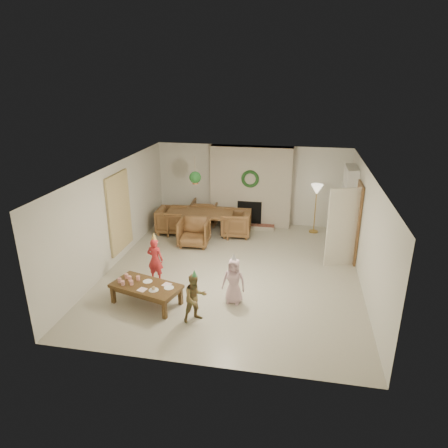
% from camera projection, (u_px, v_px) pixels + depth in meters
% --- Properties ---
extents(floor, '(7.00, 7.00, 0.00)m').
position_uv_depth(floor, '(233.00, 270.00, 9.88)').
color(floor, '#B7B29E').
rests_on(floor, ground).
extents(ceiling, '(7.00, 7.00, 0.00)m').
position_uv_depth(ceiling, '(234.00, 171.00, 9.01)').
color(ceiling, white).
rests_on(ceiling, wall_back).
extents(wall_back, '(7.00, 0.00, 7.00)m').
position_uv_depth(wall_back, '(252.00, 185.00, 12.67)').
color(wall_back, silver).
rests_on(wall_back, floor).
extents(wall_front, '(7.00, 0.00, 7.00)m').
position_uv_depth(wall_front, '(196.00, 300.00, 6.23)').
color(wall_front, silver).
rests_on(wall_front, floor).
extents(wall_left, '(0.00, 7.00, 7.00)m').
position_uv_depth(wall_left, '(114.00, 215.00, 9.97)').
color(wall_left, silver).
rests_on(wall_left, floor).
extents(wall_right, '(0.00, 7.00, 7.00)m').
position_uv_depth(wall_right, '(366.00, 231.00, 8.92)').
color(wall_right, silver).
rests_on(wall_right, floor).
extents(fireplace_mass, '(2.50, 0.40, 2.50)m').
position_uv_depth(fireplace_mass, '(251.00, 187.00, 12.48)').
color(fireplace_mass, '#4E1914').
rests_on(fireplace_mass, floor).
extents(fireplace_hearth, '(1.60, 0.30, 0.12)m').
position_uv_depth(fireplace_hearth, '(249.00, 226.00, 12.58)').
color(fireplace_hearth, maroon).
rests_on(fireplace_hearth, floor).
extents(fireplace_firebox, '(0.75, 0.12, 0.75)m').
position_uv_depth(fireplace_firebox, '(249.00, 213.00, 12.60)').
color(fireplace_firebox, black).
rests_on(fireplace_firebox, floor).
extents(fireplace_wreath, '(0.54, 0.10, 0.54)m').
position_uv_depth(fireplace_wreath, '(250.00, 179.00, 12.17)').
color(fireplace_wreath, '#18421A').
rests_on(fireplace_wreath, fireplace_mass).
extents(floor_lamp_base, '(0.28, 0.28, 0.03)m').
position_uv_depth(floor_lamp_base, '(313.00, 231.00, 12.29)').
color(floor_lamp_base, gold).
rests_on(floor_lamp_base, floor).
extents(floor_lamp_post, '(0.03, 0.03, 1.34)m').
position_uv_depth(floor_lamp_post, '(315.00, 210.00, 12.05)').
color(floor_lamp_post, gold).
rests_on(floor_lamp_post, floor).
extents(floor_lamp_shade, '(0.36, 0.36, 0.30)m').
position_uv_depth(floor_lamp_shade, '(317.00, 189.00, 11.83)').
color(floor_lamp_shade, beige).
rests_on(floor_lamp_shade, floor_lamp_post).
extents(bookshelf_carcass, '(0.30, 1.00, 2.20)m').
position_uv_depth(bookshelf_carcass, '(348.00, 206.00, 11.12)').
color(bookshelf_carcass, white).
rests_on(bookshelf_carcass, floor).
extents(bookshelf_shelf_a, '(0.30, 0.92, 0.03)m').
position_uv_depth(bookshelf_shelf_a, '(345.00, 228.00, 11.35)').
color(bookshelf_shelf_a, white).
rests_on(bookshelf_shelf_a, bookshelf_carcass).
extents(bookshelf_shelf_b, '(0.30, 0.92, 0.03)m').
position_uv_depth(bookshelf_shelf_b, '(346.00, 215.00, 11.21)').
color(bookshelf_shelf_b, white).
rests_on(bookshelf_shelf_b, bookshelf_carcass).
extents(bookshelf_shelf_c, '(0.30, 0.92, 0.03)m').
position_uv_depth(bookshelf_shelf_c, '(348.00, 201.00, 11.07)').
color(bookshelf_shelf_c, white).
rests_on(bookshelf_shelf_c, bookshelf_carcass).
extents(bookshelf_shelf_d, '(0.30, 0.92, 0.03)m').
position_uv_depth(bookshelf_shelf_d, '(349.00, 187.00, 10.93)').
color(bookshelf_shelf_d, white).
rests_on(bookshelf_shelf_d, bookshelf_carcass).
extents(books_row_lower, '(0.20, 0.40, 0.24)m').
position_uv_depth(books_row_lower, '(345.00, 225.00, 11.17)').
color(books_row_lower, maroon).
rests_on(books_row_lower, bookshelf_shelf_a).
extents(books_row_mid, '(0.20, 0.44, 0.24)m').
position_uv_depth(books_row_mid, '(346.00, 209.00, 11.21)').
color(books_row_mid, navy).
rests_on(books_row_mid, bookshelf_shelf_b).
extents(books_row_upper, '(0.20, 0.36, 0.22)m').
position_uv_depth(books_row_upper, '(348.00, 197.00, 10.94)').
color(books_row_upper, olive).
rests_on(books_row_upper, bookshelf_shelf_c).
extents(door_frame, '(0.05, 0.86, 2.04)m').
position_uv_depth(door_frame, '(357.00, 223.00, 10.11)').
color(door_frame, brown).
rests_on(door_frame, floor).
extents(door_leaf, '(0.77, 0.32, 2.00)m').
position_uv_depth(door_leaf, '(342.00, 228.00, 9.84)').
color(door_leaf, beige).
rests_on(door_leaf, floor).
extents(curtain_panel, '(0.06, 1.20, 2.00)m').
position_uv_depth(curtain_panel, '(119.00, 212.00, 10.15)').
color(curtain_panel, beige).
rests_on(curtain_panel, wall_left).
extents(dining_table, '(2.03, 1.21, 0.70)m').
position_uv_depth(dining_table, '(200.00, 223.00, 12.04)').
color(dining_table, brown).
rests_on(dining_table, floor).
extents(dining_chair_near, '(0.86, 0.89, 0.77)m').
position_uv_depth(dining_chair_near, '(194.00, 232.00, 11.22)').
color(dining_chair_near, brown).
rests_on(dining_chair_near, floor).
extents(dining_chair_far, '(0.86, 0.89, 0.77)m').
position_uv_depth(dining_chair_far, '(205.00, 212.00, 12.84)').
color(dining_chair_far, brown).
rests_on(dining_chair_far, floor).
extents(dining_chair_left, '(0.89, 0.86, 0.77)m').
position_uv_depth(dining_chair_left, '(172.00, 220.00, 12.14)').
color(dining_chair_left, brown).
rests_on(dining_chair_left, floor).
extents(dining_chair_right, '(0.89, 0.86, 0.77)m').
position_uv_depth(dining_chair_right, '(236.00, 223.00, 11.89)').
color(dining_chair_right, brown).
rests_on(dining_chair_right, floor).
extents(hanging_plant_cord, '(0.01, 0.01, 0.70)m').
position_uv_depth(hanging_plant_cord, '(195.00, 169.00, 10.74)').
color(hanging_plant_cord, tan).
rests_on(hanging_plant_cord, ceiling).
extents(hanging_plant_pot, '(0.16, 0.16, 0.12)m').
position_uv_depth(hanging_plant_pot, '(195.00, 182.00, 10.86)').
color(hanging_plant_pot, '#9C5932').
rests_on(hanging_plant_pot, hanging_plant_cord).
extents(hanging_plant_foliage, '(0.32, 0.32, 0.32)m').
position_uv_depth(hanging_plant_foliage, '(195.00, 177.00, 10.82)').
color(hanging_plant_foliage, '#16431B').
rests_on(hanging_plant_foliage, hanging_plant_pot).
extents(coffee_table_top, '(1.57, 1.08, 0.07)m').
position_uv_depth(coffee_table_top, '(146.00, 286.00, 8.32)').
color(coffee_table_top, '#52381B').
rests_on(coffee_table_top, floor).
extents(coffee_table_apron, '(1.44, 0.95, 0.09)m').
position_uv_depth(coffee_table_apron, '(146.00, 289.00, 8.34)').
color(coffee_table_apron, '#52381B').
rests_on(coffee_table_apron, floor).
extents(coffee_leg_fl, '(0.10, 0.10, 0.37)m').
position_uv_depth(coffee_leg_fl, '(113.00, 295.00, 8.42)').
color(coffee_leg_fl, '#52381B').
rests_on(coffee_leg_fl, floor).
extents(coffee_leg_fr, '(0.10, 0.10, 0.37)m').
position_uv_depth(coffee_leg_fr, '(165.00, 310.00, 7.88)').
color(coffee_leg_fr, '#52381B').
rests_on(coffee_leg_fr, floor).
extents(coffee_leg_bl, '(0.10, 0.10, 0.37)m').
position_uv_depth(coffee_leg_bl, '(131.00, 283.00, 8.91)').
color(coffee_leg_bl, '#52381B').
rests_on(coffee_leg_bl, floor).
extents(coffee_leg_br, '(0.10, 0.10, 0.37)m').
position_uv_depth(coffee_leg_br, '(181.00, 296.00, 8.37)').
color(coffee_leg_br, '#52381B').
rests_on(coffee_leg_br, floor).
extents(cup_a, '(0.10, 0.10, 0.10)m').
position_uv_depth(cup_a, '(120.00, 280.00, 8.38)').
color(cup_a, white).
rests_on(cup_a, coffee_table_top).
extents(cup_b, '(0.10, 0.10, 0.10)m').
position_uv_depth(cup_b, '(126.00, 276.00, 8.57)').
color(cup_b, white).
rests_on(cup_b, coffee_table_top).
extents(cup_c, '(0.10, 0.10, 0.10)m').
position_uv_depth(cup_c, '(123.00, 283.00, 8.28)').
color(cup_c, white).
rests_on(cup_c, coffee_table_top).
extents(cup_d, '(0.10, 0.10, 0.10)m').
position_uv_depth(cup_d, '(130.00, 278.00, 8.46)').
color(cup_d, white).
rests_on(cup_d, coffee_table_top).
extents(cup_e, '(0.10, 0.10, 0.10)m').
position_uv_depth(cup_e, '(131.00, 283.00, 8.29)').
color(cup_e, white).
rests_on(cup_e, coffee_table_top).
extents(cup_f, '(0.10, 0.10, 0.10)m').
position_uv_depth(cup_f, '(138.00, 278.00, 8.47)').
color(cup_f, white).
rests_on(cup_f, coffee_table_top).
extents(plate_a, '(0.25, 0.25, 0.01)m').
position_uv_depth(plate_a, '(148.00, 281.00, 8.44)').
color(plate_a, white).
rests_on(plate_a, coffee_table_top).
extents(plate_b, '(0.25, 0.25, 0.01)m').
position_uv_depth(plate_b, '(154.00, 290.00, 8.10)').
color(plate_b, white).
rests_on(plate_b, coffee_table_top).
extents(plate_c, '(0.25, 0.25, 0.01)m').
position_uv_depth(plate_c, '(169.00, 288.00, 8.19)').
color(plate_c, white).
rests_on(plate_c, coffee_table_top).
extents(food_scoop, '(0.10, 0.10, 0.08)m').
position_uv_depth(food_scoop, '(154.00, 288.00, 8.08)').
color(food_scoop, tan).
rests_on(food_scoop, plate_b).
extents(napkin_left, '(0.20, 0.20, 0.01)m').
position_uv_depth(napkin_left, '(142.00, 290.00, 8.12)').
color(napkin_left, '#FFBBD0').
rests_on(napkin_left, coffee_table_top).
extents(napkin_right, '(0.20, 0.20, 0.01)m').
position_uv_depth(napkin_right, '(167.00, 285.00, 8.31)').
color(napkin_right, '#FFBBD0').
rests_on(napkin_right, coffee_table_top).
extents(child_red, '(0.40, 0.28, 1.05)m').
position_uv_depth(child_red, '(155.00, 260.00, 9.24)').
color(child_red, red).
rests_on(child_red, floor).
extents(party_hat_red, '(0.19, 0.19, 0.20)m').
position_uv_depth(party_hat_red, '(154.00, 237.00, 9.04)').
color(party_hat_red, '#D3D848').
rests_on(party_hat_red, child_red).
extents(child_plaid, '(0.61, 0.59, 0.98)m').
position_uv_depth(child_plaid, '(195.00, 298.00, 7.72)').
color(child_plaid, brown).
rests_on(child_plaid, floor).
extents(party_hat_plaid, '(0.15, 0.15, 0.16)m').
position_uv_depth(party_hat_plaid, '(194.00, 273.00, 7.53)').
color(party_hat_plaid, '#44A059').
rests_on(party_hat_plaid, child_plaid).
extents(child_pink, '(0.52, 0.37, 1.00)m').
position_uv_depth(child_pink, '(234.00, 281.00, 8.33)').
color(child_pink, beige).
rests_on(child_pink, floor).
extents(party_hat_pink, '(0.16, 0.16, 0.18)m').
position_uv_depth(party_hat_pink, '(234.00, 257.00, 8.14)').
color(party_hat_pink, '#B7B6BD').
rests_on(party_hat_pink, child_pink).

